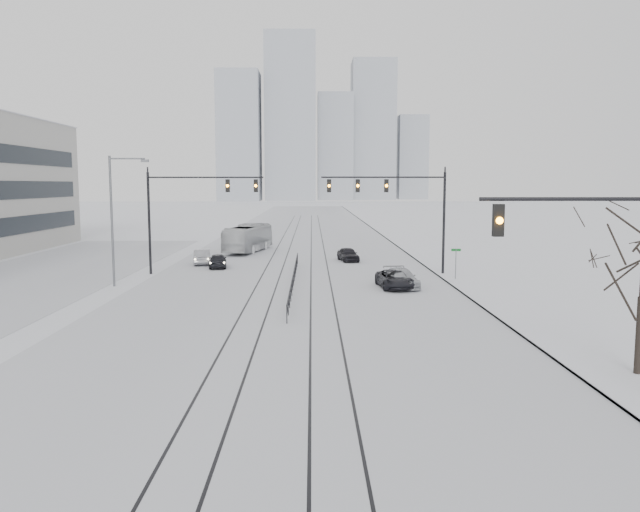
{
  "coord_description": "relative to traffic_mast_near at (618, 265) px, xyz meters",
  "views": [
    {
      "loc": [
        1.27,
        -13.04,
        7.04
      ],
      "look_at": [
        1.71,
        20.41,
        3.2
      ],
      "focal_mm": 35.0,
      "sensor_mm": 36.0,
      "label": 1
    }
  ],
  "objects": [
    {
      "name": "traffic_mast_nw",
      "position": [
        -19.31,
        30.0,
        1.01
      ],
      "size": [
        9.1,
        0.37,
        8.0
      ],
      "color": "black",
      "rests_on": "ground"
    },
    {
      "name": "traffic_mast_ne",
      "position": [
        -2.64,
        29.0,
        1.2
      ],
      "size": [
        9.6,
        0.37,
        8.0
      ],
      "color": "black",
      "rests_on": "ground"
    },
    {
      "name": "skyline",
      "position": [
        -5.77,
        267.63,
        26.08
      ],
      "size": [
        96.0,
        48.0,
        72.0
      ],
      "color": "#959BA4",
      "rests_on": "ground"
    },
    {
      "name": "road",
      "position": [
        -10.79,
        54.0,
        -4.55
      ],
      "size": [
        22.0,
        260.0,
        0.02
      ],
      "primitive_type": "cube",
      "color": "silver",
      "rests_on": "ground"
    },
    {
      "name": "curb",
      "position": [
        0.26,
        54.0,
        -4.5
      ],
      "size": [
        0.1,
        260.0,
        0.12
      ],
      "primitive_type": "cube",
      "color": "gray",
      "rests_on": "ground"
    },
    {
      "name": "sidewalk_east",
      "position": [
        2.71,
        54.0,
        -4.48
      ],
      "size": [
        5.0,
        260.0,
        0.16
      ],
      "primitive_type": "cube",
      "color": "silver",
      "rests_on": "ground"
    },
    {
      "name": "traffic_mast_near",
      "position": [
        0.0,
        0.0,
        0.0
      ],
      "size": [
        6.1,
        0.37,
        7.0
      ],
      "color": "black",
      "rests_on": "ground"
    },
    {
      "name": "ground",
      "position": [
        -10.79,
        -6.0,
        -4.56
      ],
      "size": [
        500.0,
        500.0,
        0.0
      ],
      "primitive_type": "plane",
      "color": "silver",
      "rests_on": "ground"
    },
    {
      "name": "sedan_nb_far",
      "position": [
        -6.18,
        37.97,
        -3.93
      ],
      "size": [
        2.17,
        3.9,
        1.26
      ],
      "primitive_type": "imported",
      "rotation": [
        0.0,
        0.0,
        0.2
      ],
      "color": "black",
      "rests_on": "ground"
    },
    {
      "name": "sedan_nb_front",
      "position": [
        -3.89,
        22.86,
        -3.95
      ],
      "size": [
        2.4,
        4.56,
        1.22
      ],
      "primitive_type": "imported",
      "rotation": [
        0.0,
        0.0,
        0.09
      ],
      "color": "black",
      "rests_on": "ground"
    },
    {
      "name": "street_light_west",
      "position": [
        -22.99,
        24.0,
        0.65
      ],
      "size": [
        2.73,
        0.25,
        9.0
      ],
      "color": "#595B60",
      "rests_on": "ground"
    },
    {
      "name": "street_sign",
      "position": [
        1.01,
        26.0,
        -2.96
      ],
      "size": [
        0.7,
        0.06,
        2.4
      ],
      "color": "#595B60",
      "rests_on": "ground"
    },
    {
      "name": "tram_rails",
      "position": [
        -10.79,
        34.0,
        -4.54
      ],
      "size": [
        5.3,
        180.0,
        0.01
      ],
      "color": "black",
      "rests_on": "ground"
    },
    {
      "name": "sedan_sb_outer",
      "position": [
        -19.26,
        35.99,
        -3.91
      ],
      "size": [
        1.96,
        4.13,
        1.31
      ],
      "primitive_type": "imported",
      "rotation": [
        0.0,
        0.0,
        3.29
      ],
      "color": "#939499",
      "rests_on": "ground"
    },
    {
      "name": "sedan_sb_inner",
      "position": [
        -17.5,
        33.49,
        -3.95
      ],
      "size": [
        1.92,
        3.78,
        1.23
      ],
      "primitive_type": "imported",
      "rotation": [
        0.0,
        0.0,
        3.27
      ],
      "color": "black",
      "rests_on": "ground"
    },
    {
      "name": "parking_strip",
      "position": [
        -30.79,
        29.0,
        -4.55
      ],
      "size": [
        14.0,
        60.0,
        0.03
      ],
      "primitive_type": "cube",
      "color": "silver",
      "rests_on": "ground"
    },
    {
      "name": "sedan_nb_right",
      "position": [
        -3.38,
        23.17,
        -3.93
      ],
      "size": [
        2.34,
        4.58,
        1.27
      ],
      "primitive_type": "imported",
      "rotation": [
        0.0,
        0.0,
        0.13
      ],
      "color": "#A7ABAF",
      "rests_on": "ground"
    },
    {
      "name": "median_fence",
      "position": [
        -10.79,
        24.0,
        -4.04
      ],
      "size": [
        0.06,
        24.0,
        1.0
      ],
      "color": "black",
      "rests_on": "ground"
    },
    {
      "name": "box_truck",
      "position": [
        -16.19,
        46.21,
        -3.14
      ],
      "size": [
        4.45,
        10.51,
        2.85
      ],
      "primitive_type": "imported",
      "rotation": [
        0.0,
        0.0,
        2.93
      ],
      "color": "silver",
      "rests_on": "ground"
    }
  ]
}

